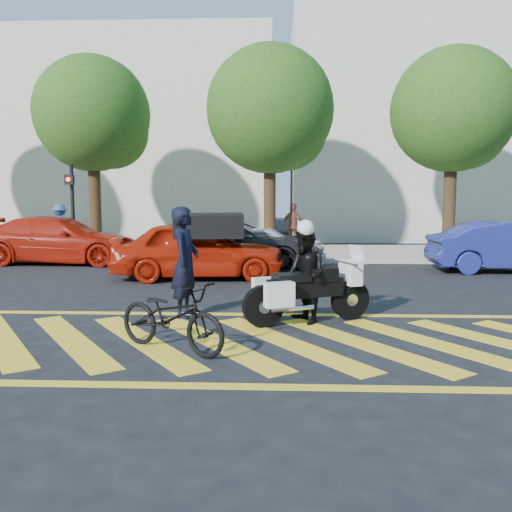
{
  "coord_description": "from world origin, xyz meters",
  "views": [
    {
      "loc": [
        0.36,
        -7.94,
        2.21
      ],
      "look_at": [
        -0.08,
        2.29,
        1.05
      ],
      "focal_mm": 38.0,
      "sensor_mm": 36.0,
      "label": 1
    }
  ],
  "objects_px": {
    "police_motorcycle": "(306,291)",
    "red_convertible": "(198,250)",
    "bicycle": "(171,316)",
    "parked_right": "(508,247)",
    "officer_moto": "(305,276)",
    "parked_left": "(59,240)",
    "parked_mid_right": "(264,246)",
    "officer_bike": "(185,262)",
    "parked_mid_left": "(237,245)"
  },
  "relations": [
    {
      "from": "police_motorcycle",
      "to": "red_convertible",
      "type": "relative_size",
      "value": 0.5
    },
    {
      "from": "bicycle",
      "to": "parked_right",
      "type": "bearing_deg",
      "value": -12.77
    },
    {
      "from": "parked_right",
      "to": "officer_moto",
      "type": "bearing_deg",
      "value": 136.92
    },
    {
      "from": "parked_left",
      "to": "parked_mid_right",
      "type": "height_order",
      "value": "parked_left"
    },
    {
      "from": "parked_left",
      "to": "officer_bike",
      "type": "bearing_deg",
      "value": -143.21
    },
    {
      "from": "officer_bike",
      "to": "parked_mid_right",
      "type": "xyz_separation_m",
      "value": [
        1.24,
        6.88,
        -0.36
      ]
    },
    {
      "from": "parked_mid_left",
      "to": "parked_mid_right",
      "type": "xyz_separation_m",
      "value": [
        0.8,
        0.45,
        -0.07
      ]
    },
    {
      "from": "bicycle",
      "to": "parked_left",
      "type": "distance_m",
      "value": 11.19
    },
    {
      "from": "bicycle",
      "to": "parked_mid_left",
      "type": "xyz_separation_m",
      "value": [
        0.26,
        8.61,
        0.21
      ]
    },
    {
      "from": "red_convertible",
      "to": "parked_mid_right",
      "type": "bearing_deg",
      "value": -40.3
    },
    {
      "from": "officer_bike",
      "to": "bicycle",
      "type": "bearing_deg",
      "value": -167.97
    },
    {
      "from": "police_motorcycle",
      "to": "parked_mid_right",
      "type": "relative_size",
      "value": 0.59
    },
    {
      "from": "parked_right",
      "to": "red_convertible",
      "type": "bearing_deg",
      "value": 100.56
    },
    {
      "from": "bicycle",
      "to": "officer_moto",
      "type": "relative_size",
      "value": 1.15
    },
    {
      "from": "officer_bike",
      "to": "parked_mid_left",
      "type": "height_order",
      "value": "officer_bike"
    },
    {
      "from": "officer_bike",
      "to": "police_motorcycle",
      "type": "relative_size",
      "value": 0.89
    },
    {
      "from": "parked_left",
      "to": "red_convertible",
      "type": "bearing_deg",
      "value": -120.18
    },
    {
      "from": "parked_mid_left",
      "to": "parked_right",
      "type": "distance_m",
      "value": 7.81
    },
    {
      "from": "red_convertible",
      "to": "parked_left",
      "type": "distance_m",
      "value": 5.81
    },
    {
      "from": "police_motorcycle",
      "to": "parked_mid_right",
      "type": "bearing_deg",
      "value": 73.45
    },
    {
      "from": "parked_mid_left",
      "to": "police_motorcycle",
      "type": "bearing_deg",
      "value": -160.64
    },
    {
      "from": "police_motorcycle",
      "to": "parked_mid_left",
      "type": "relative_size",
      "value": 0.44
    },
    {
      "from": "parked_left",
      "to": "parked_mid_left",
      "type": "xyz_separation_m",
      "value": [
        5.85,
        -1.08,
        -0.04
      ]
    },
    {
      "from": "red_convertible",
      "to": "parked_right",
      "type": "relative_size",
      "value": 1.04
    },
    {
      "from": "parked_mid_left",
      "to": "parked_mid_right",
      "type": "height_order",
      "value": "parked_mid_left"
    },
    {
      "from": "red_convertible",
      "to": "parked_mid_right",
      "type": "relative_size",
      "value": 1.2
    },
    {
      "from": "police_motorcycle",
      "to": "red_convertible",
      "type": "height_order",
      "value": "red_convertible"
    },
    {
      "from": "officer_bike",
      "to": "parked_right",
      "type": "bearing_deg",
      "value": -46.0
    },
    {
      "from": "parked_left",
      "to": "police_motorcycle",
      "type": "bearing_deg",
      "value": -135.31
    },
    {
      "from": "parked_mid_left",
      "to": "parked_mid_right",
      "type": "bearing_deg",
      "value": -55.41
    },
    {
      "from": "officer_moto",
      "to": "parked_mid_left",
      "type": "relative_size",
      "value": 0.32
    },
    {
      "from": "bicycle",
      "to": "police_motorcycle",
      "type": "height_order",
      "value": "police_motorcycle"
    },
    {
      "from": "parked_mid_left",
      "to": "officer_moto",
      "type": "bearing_deg",
      "value": -160.76
    },
    {
      "from": "bicycle",
      "to": "parked_left",
      "type": "height_order",
      "value": "parked_left"
    },
    {
      "from": "officer_moto",
      "to": "police_motorcycle",
      "type": "bearing_deg",
      "value": 27.42
    },
    {
      "from": "bicycle",
      "to": "parked_left",
      "type": "bearing_deg",
      "value": 61.41
    },
    {
      "from": "police_motorcycle",
      "to": "parked_mid_right",
      "type": "xyz_separation_m",
      "value": [
        -0.92,
        7.3,
        0.07
      ]
    },
    {
      "from": "police_motorcycle",
      "to": "parked_mid_left",
      "type": "distance_m",
      "value": 7.06
    },
    {
      "from": "officer_bike",
      "to": "red_convertible",
      "type": "relative_size",
      "value": 0.44
    },
    {
      "from": "bicycle",
      "to": "parked_right",
      "type": "distance_m",
      "value": 11.57
    },
    {
      "from": "red_convertible",
      "to": "officer_bike",
      "type": "bearing_deg",
      "value": -179.55
    },
    {
      "from": "officer_moto",
      "to": "red_convertible",
      "type": "relative_size",
      "value": 0.36
    },
    {
      "from": "bicycle",
      "to": "red_convertible",
      "type": "relative_size",
      "value": 0.42
    },
    {
      "from": "officer_bike",
      "to": "parked_right",
      "type": "xyz_separation_m",
      "value": [
        8.24,
        6.1,
        -0.28
      ]
    },
    {
      "from": "officer_moto",
      "to": "parked_left",
      "type": "distance_m",
      "value": 10.94
    },
    {
      "from": "parked_left",
      "to": "parked_right",
      "type": "bearing_deg",
      "value": -94.85
    },
    {
      "from": "parked_left",
      "to": "parked_right",
      "type": "relative_size",
      "value": 1.19
    },
    {
      "from": "parked_left",
      "to": "officer_moto",
      "type": "bearing_deg",
      "value": -135.33
    },
    {
      "from": "parked_left",
      "to": "parked_mid_left",
      "type": "relative_size",
      "value": 1.01
    },
    {
      "from": "bicycle",
      "to": "parked_mid_right",
      "type": "distance_m",
      "value": 9.12
    }
  ]
}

